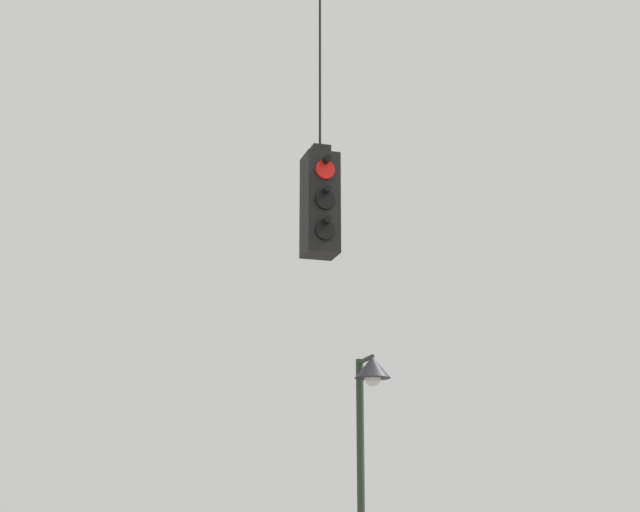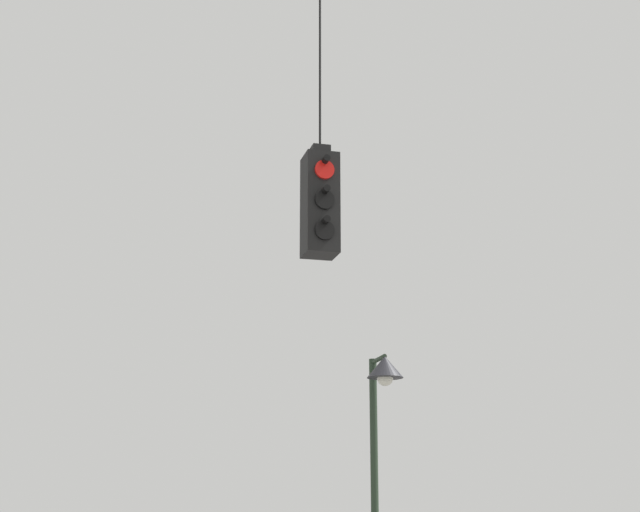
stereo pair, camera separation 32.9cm
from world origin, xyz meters
The scene contains 2 objects.
traffic_light_near_left_pole centered at (1.52, -0.28, 5.52)m, with size 0.34×0.46×3.55m.
street_lamp centered at (3.84, 4.95, 3.85)m, with size 0.56×0.95×4.89m.
Camera 2 is at (-0.84, -9.44, 2.35)m, focal length 55.00 mm.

